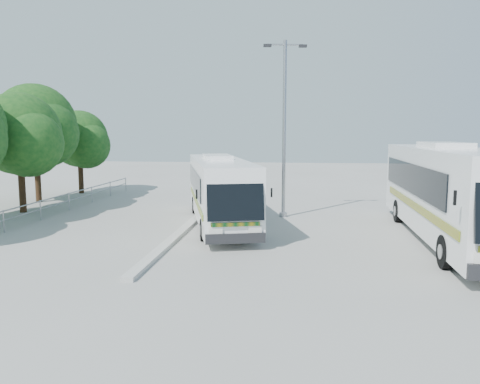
# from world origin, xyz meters

# --- Properties ---
(ground) EXTENTS (100.00, 100.00, 0.00)m
(ground) POSITION_xyz_m (0.00, 0.00, 0.00)
(ground) COLOR #A0A09A
(ground) RESTS_ON ground
(kerb_divider) EXTENTS (0.40, 16.00, 0.15)m
(kerb_divider) POSITION_xyz_m (-2.30, 2.00, 0.07)
(kerb_divider) COLOR #B2B2AD
(kerb_divider) RESTS_ON ground
(railing) EXTENTS (0.06, 22.00, 1.00)m
(railing) POSITION_xyz_m (-10.00, 4.00, 0.74)
(railing) COLOR gray
(railing) RESTS_ON ground
(tree_far_c) EXTENTS (4.97, 4.69, 6.49)m
(tree_far_c) POSITION_xyz_m (-12.12, 5.10, 4.26)
(tree_far_c) COLOR #382314
(tree_far_c) RESTS_ON ground
(tree_far_d) EXTENTS (5.62, 5.30, 7.33)m
(tree_far_d) POSITION_xyz_m (-13.31, 8.80, 4.82)
(tree_far_d) COLOR #382314
(tree_far_d) RESTS_ON ground
(tree_far_e) EXTENTS (4.54, 4.28, 5.92)m
(tree_far_e) POSITION_xyz_m (-12.63, 13.30, 3.89)
(tree_far_e) COLOR #382314
(tree_far_e) RESTS_ON ground
(coach_main) EXTENTS (5.00, 11.27, 3.08)m
(coach_main) POSITION_xyz_m (-0.99, 3.14, 1.69)
(coach_main) COLOR white
(coach_main) RESTS_ON ground
(coach_adjacent) EXTENTS (3.19, 13.48, 3.72)m
(coach_adjacent) POSITION_xyz_m (8.73, 0.70, 2.04)
(coach_adjacent) COLOR white
(coach_adjacent) RESTS_ON ground
(lamppost) EXTENTS (2.17, 0.60, 8.89)m
(lamppost) POSITION_xyz_m (2.00, 5.30, 4.91)
(lamppost) COLOR #92949A
(lamppost) RESTS_ON ground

